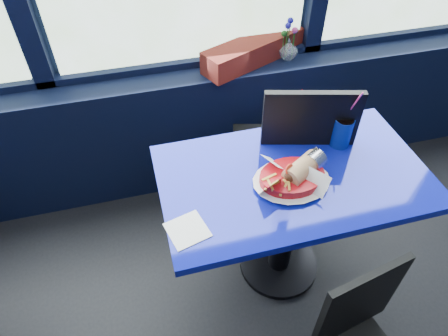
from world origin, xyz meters
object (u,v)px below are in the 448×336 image
at_px(near_table, 289,201).
at_px(food_basket, 293,176).
at_px(ketchup_bottle, 298,114).
at_px(soda_cup, 342,131).
at_px(chair_near_back, 287,150).
at_px(planter_box, 254,50).
at_px(flower_vase, 289,47).

distance_m(near_table, food_basket, 0.23).
bearing_deg(near_table, ketchup_bottle, 66.75).
xyz_separation_m(near_table, soda_cup, (0.29, 0.13, 0.26)).
xyz_separation_m(chair_near_back, planter_box, (-0.01, 0.59, 0.27)).
relative_size(flower_vase, ketchup_bottle, 0.97).
distance_m(near_table, soda_cup, 0.41).
bearing_deg(soda_cup, near_table, -154.77).
distance_m(planter_box, ketchup_bottle, 0.63).
height_order(flower_vase, soda_cup, soda_cup).
relative_size(near_table, planter_box, 1.80).
bearing_deg(ketchup_bottle, near_table, -113.25).
xyz_separation_m(flower_vase, ketchup_bottle, (-0.19, -0.60, -0.01)).
bearing_deg(soda_cup, food_basket, -149.97).
height_order(ketchup_bottle, soda_cup, soda_cup).
distance_m(ketchup_bottle, soda_cup, 0.22).
bearing_deg(flower_vase, chair_near_back, -109.36).
bearing_deg(ketchup_bottle, soda_cup, -40.12).
xyz_separation_m(planter_box, ketchup_bottle, (0.02, -0.63, -0.01)).
xyz_separation_m(near_table, ketchup_bottle, (0.12, 0.28, 0.29)).
distance_m(near_table, ketchup_bottle, 0.42).
bearing_deg(food_basket, planter_box, 76.28).
relative_size(food_basket, soda_cup, 1.04).
bearing_deg(near_table, food_basket, -120.34).
bearing_deg(food_basket, chair_near_back, 63.55).
distance_m(chair_near_back, food_basket, 0.43).
xyz_separation_m(chair_near_back, soda_cup, (0.18, -0.18, 0.23)).
xyz_separation_m(near_table, flower_vase, (0.30, 0.88, 0.31)).
xyz_separation_m(chair_near_back, flower_vase, (0.20, 0.57, 0.28)).
distance_m(planter_box, flower_vase, 0.21).
relative_size(chair_near_back, planter_box, 1.56).
height_order(chair_near_back, soda_cup, soda_cup).
xyz_separation_m(chair_near_back, food_basket, (-0.13, -0.36, 0.19)).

